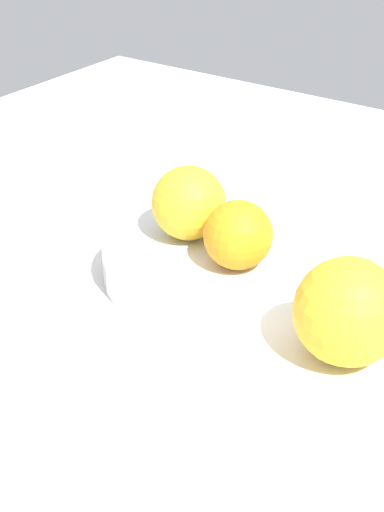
{
  "coord_description": "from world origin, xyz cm",
  "views": [
    {
      "loc": [
        -33.58,
        48.04,
        37.36
      ],
      "look_at": [
        0.0,
        0.0,
        2.45
      ],
      "focal_mm": 51.34,
      "sensor_mm": 36.0,
      "label": 1
    }
  ],
  "objects_px": {
    "orange_in_bowl_0": "(189,203)",
    "orange_loose_0": "(348,312)",
    "orange_in_bowl_1": "(238,235)",
    "fruit_bowl": "(192,261)"
  },
  "relations": [
    {
      "from": "orange_in_bowl_1",
      "to": "orange_loose_0",
      "type": "relative_size",
      "value": 0.69
    },
    {
      "from": "orange_loose_0",
      "to": "orange_in_bowl_0",
      "type": "bearing_deg",
      "value": -10.46
    },
    {
      "from": "orange_in_bowl_0",
      "to": "orange_in_bowl_1",
      "type": "distance_m",
      "value": 0.07
    },
    {
      "from": "fruit_bowl",
      "to": "orange_in_bowl_1",
      "type": "xyz_separation_m",
      "value": [
        -0.06,
        0.01,
        0.05
      ]
    },
    {
      "from": "fruit_bowl",
      "to": "orange_loose_0",
      "type": "relative_size",
      "value": 1.9
    },
    {
      "from": "orange_loose_0",
      "to": "orange_in_bowl_1",
      "type": "bearing_deg",
      "value": -6.98
    },
    {
      "from": "orange_in_bowl_1",
      "to": "orange_loose_0",
      "type": "bearing_deg",
      "value": 173.02
    },
    {
      "from": "orange_in_bowl_0",
      "to": "orange_loose_0",
      "type": "xyz_separation_m",
      "value": [
        -0.18,
        0.03,
        -0.03
      ]
    },
    {
      "from": "fruit_bowl",
      "to": "orange_in_bowl_0",
      "type": "height_order",
      "value": "orange_in_bowl_0"
    },
    {
      "from": "orange_in_bowl_0",
      "to": "orange_loose_0",
      "type": "distance_m",
      "value": 0.18
    }
  ]
}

